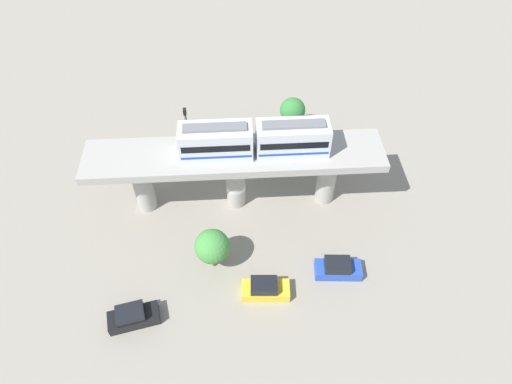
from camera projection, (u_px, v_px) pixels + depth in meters
name	position (u px, v px, depth m)	size (l,w,h in m)	color
ground_plane	(237.00, 201.00, 47.44)	(120.00, 120.00, 0.00)	gray
viaduct	(235.00, 165.00, 43.46)	(5.20, 28.00, 6.98)	#A8A59E
train	(254.00, 140.00, 41.13)	(2.64, 13.55, 3.24)	silver
parked_car_black	(133.00, 317.00, 38.11)	(2.64, 4.48, 1.76)	black
parked_car_yellow	(265.00, 289.00, 39.83)	(2.04, 4.30, 1.76)	yellow
parked_car_blue	(338.00, 268.00, 41.21)	(2.09, 4.32, 1.76)	#284CB7
tree_near_viaduct	(293.00, 110.00, 52.16)	(2.92, 2.92, 4.79)	brown
tree_mid_lot	(277.00, 137.00, 48.80)	(3.65, 3.65, 5.34)	brown
tree_far_corner	(212.00, 246.00, 40.16)	(3.15, 3.15, 4.51)	brown
signal_post	(189.00, 143.00, 45.54)	(0.44, 0.28, 9.58)	#4C4C51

